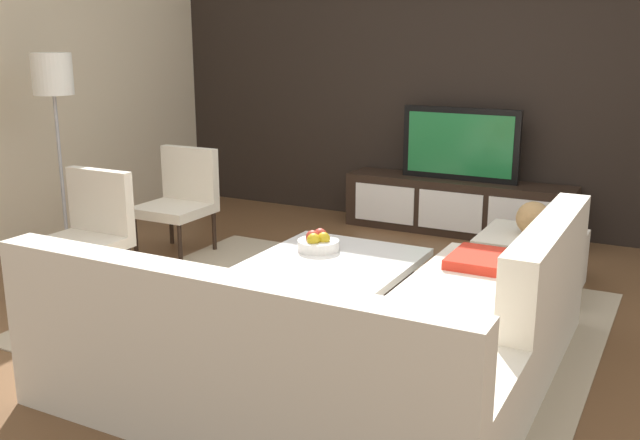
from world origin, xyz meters
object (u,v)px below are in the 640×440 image
object	(u,v)px
sectional_couch	(357,343)
accent_chair_far	(181,195)
accent_chair_near	(89,226)
decorative_ball	(533,218)
floor_lamp	(53,88)
media_console	(457,207)
fruit_bowl	(318,242)
television	(460,144)
coffee_table	(335,284)
ottoman	(530,262)

from	to	relation	value
sectional_couch	accent_chair_far	size ratio (longest dim) A/B	2.71
accent_chair_near	decorative_ball	world-z (taller)	accent_chair_near
sectional_couch	accent_chair_far	xyz separation A→B (m)	(-2.38, 1.62, 0.20)
accent_chair_near	floor_lamp	world-z (taller)	floor_lamp
media_console	fruit_bowl	bearing A→B (deg)	-97.33
sectional_couch	accent_chair_near	world-z (taller)	accent_chair_near
accent_chair_near	accent_chair_far	distance (m)	1.12
media_console	television	bearing A→B (deg)	90.00
coffee_table	accent_chair_far	size ratio (longest dim) A/B	1.15
accent_chair_near	accent_chair_far	size ratio (longest dim) A/B	1.00
television	accent_chair_far	bearing A→B (deg)	-138.90
accent_chair_far	floor_lamp	bearing A→B (deg)	-141.78
fruit_bowl	accent_chair_far	bearing A→B (deg)	160.65
accent_chair_near	accent_chair_far	xyz separation A→B (m)	(-0.08, 1.11, -0.00)
accent_chair_near	ottoman	distance (m)	3.14
sectional_couch	decorative_ball	size ratio (longest dim) A/B	9.70
floor_lamp	accent_chair_near	bearing A→B (deg)	-32.76
coffee_table	accent_chair_far	xyz separation A→B (m)	(-1.78, 0.66, 0.29)
sectional_couch	accent_chair_far	distance (m)	2.89
sectional_couch	accent_chair_near	size ratio (longest dim) A/B	2.71
sectional_couch	floor_lamp	world-z (taller)	floor_lamp
coffee_table	decorative_ball	distance (m)	1.53
decorative_ball	fruit_bowl	bearing A→B (deg)	-140.85
sectional_couch	decorative_ball	bearing A→B (deg)	78.43
accent_chair_near	accent_chair_far	bearing A→B (deg)	98.51
television	accent_chair_near	world-z (taller)	television
floor_lamp	fruit_bowl	distance (m)	2.49
ottoman	fruit_bowl	distance (m)	1.57
media_console	sectional_couch	world-z (taller)	sectional_couch
sectional_couch	ottoman	bearing A→B (deg)	78.43
television	decorative_ball	size ratio (longest dim) A/B	4.41
media_console	decorative_ball	world-z (taller)	decorative_ball
coffee_table	decorative_ball	world-z (taller)	decorative_ball
coffee_table	ottoman	distance (m)	1.49
floor_lamp	decorative_ball	xyz separation A→B (m)	(3.51, 1.03, -0.86)
coffee_table	fruit_bowl	world-z (taller)	fruit_bowl
coffee_table	ottoman	world-z (taller)	ottoman
television	fruit_bowl	bearing A→B (deg)	-97.33
fruit_bowl	accent_chair_far	world-z (taller)	accent_chair_far
decorative_ball	media_console	bearing A→B (deg)	127.33
sectional_couch	coffee_table	size ratio (longest dim) A/B	2.36
decorative_ball	television	bearing A→B (deg)	127.32
ottoman	accent_chair_far	size ratio (longest dim) A/B	0.80
television	accent_chair_far	xyz separation A→B (m)	(-1.88, -1.64, -0.34)
media_console	floor_lamp	size ratio (longest dim) A/B	1.26
sectional_couch	fruit_bowl	bearing A→B (deg)	126.55
media_console	decorative_ball	size ratio (longest dim) A/B	8.55
floor_lamp	coffee_table	bearing A→B (deg)	-1.20
television	ottoman	distance (m)	1.65
coffee_table	media_console	bearing A→B (deg)	87.51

